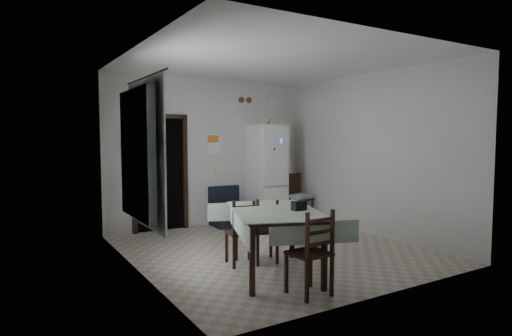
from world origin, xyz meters
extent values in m
plane|color=#B0A290|center=(0.00, 0.00, 0.00)|extent=(4.50, 4.50, 0.00)
cube|color=black|center=(-1.05, 2.46, 1.05)|extent=(0.90, 0.45, 2.10)
cube|color=black|center=(-1.54, 2.22, 1.05)|extent=(0.08, 0.10, 2.18)
cube|color=black|center=(-0.56, 2.22, 1.05)|extent=(0.08, 0.10, 2.18)
cube|color=black|center=(-1.05, 2.22, 2.14)|extent=(1.06, 0.10, 0.08)
cube|color=silver|center=(-2.15, -0.20, 1.55)|extent=(0.10, 1.20, 1.60)
cube|color=white|center=(-2.04, -0.20, 1.55)|extent=(0.02, 1.45, 1.85)
cylinder|color=black|center=(-2.03, -0.20, 2.50)|extent=(0.02, 1.60, 0.02)
cube|color=white|center=(0.05, 2.24, 1.62)|extent=(0.28, 0.02, 0.40)
cube|color=orange|center=(0.05, 2.23, 1.72)|extent=(0.24, 0.01, 0.14)
cube|color=beige|center=(0.15, 2.24, 1.10)|extent=(0.08, 0.02, 0.12)
cylinder|color=brown|center=(0.70, 2.23, 2.52)|extent=(0.12, 0.03, 0.12)
cylinder|color=brown|center=(0.88, 2.23, 2.52)|extent=(0.12, 0.03, 0.12)
cube|color=white|center=(1.35, 2.21, 2.55)|extent=(0.25, 0.07, 0.09)
cone|color=tan|center=(1.20, 1.90, 2.09)|extent=(0.21, 0.21, 0.17)
cube|color=black|center=(-0.39, -1.19, 0.89)|extent=(0.19, 0.12, 0.12)
camera|label=1|loc=(-3.63, -5.49, 1.77)|focal=30.00mm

